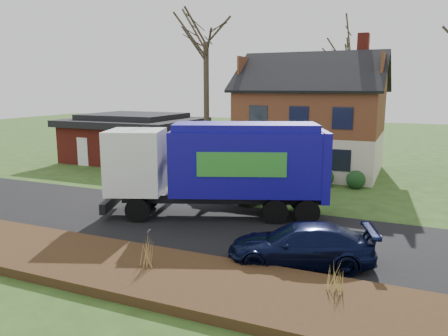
% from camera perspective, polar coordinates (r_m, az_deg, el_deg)
% --- Properties ---
extents(ground, '(120.00, 120.00, 0.00)m').
position_cam_1_polar(ground, '(19.00, -4.13, -7.28)').
color(ground, '#2D4517').
rests_on(ground, ground).
extents(road, '(80.00, 7.00, 0.02)m').
position_cam_1_polar(road, '(19.00, -4.13, -7.25)').
color(road, black).
rests_on(road, ground).
extents(mulch_verge, '(80.00, 3.50, 0.30)m').
position_cam_1_polar(mulch_verge, '(14.76, -13.92, -12.35)').
color(mulch_verge, black).
rests_on(mulch_verge, ground).
extents(main_house, '(12.95, 8.95, 9.26)m').
position_cam_1_polar(main_house, '(30.75, 10.48, 7.09)').
color(main_house, beige).
rests_on(main_house, ground).
extents(ranch_house, '(9.80, 8.20, 3.70)m').
position_cam_1_polar(ranch_house, '(35.70, -11.64, 3.94)').
color(ranch_house, maroon).
rests_on(ranch_house, ground).
extents(garbage_truck, '(10.16, 6.04, 4.23)m').
position_cam_1_polar(garbage_truck, '(19.57, -0.30, 0.64)').
color(garbage_truck, black).
rests_on(garbage_truck, ground).
extents(silver_sedan, '(4.45, 2.60, 1.39)m').
position_cam_1_polar(silver_sedan, '(22.84, 0.30, -2.38)').
color(silver_sedan, '#B6B9BE').
rests_on(silver_sedan, ground).
extents(navy_wagon, '(5.15, 3.32, 1.39)m').
position_cam_1_polar(navy_wagon, '(14.80, 9.97, -9.85)').
color(navy_wagon, black).
rests_on(navy_wagon, ground).
extents(tree_front_west, '(4.04, 4.04, 12.00)m').
position_cam_1_polar(tree_front_west, '(29.30, -2.39, 18.58)').
color(tree_front_west, '#3F3326').
rests_on(tree_front_west, ground).
extents(tree_back, '(3.70, 3.70, 11.73)m').
position_cam_1_polar(tree_back, '(39.25, 16.25, 15.99)').
color(tree_back, '#433528').
rests_on(tree_back, ground).
extents(grass_clump_mid, '(0.37, 0.30, 1.02)m').
position_cam_1_polar(grass_clump_mid, '(13.97, -10.11, -10.61)').
color(grass_clump_mid, '#A37F48').
rests_on(grass_clump_mid, mulch_verge).
extents(grass_clump_east, '(0.36, 0.29, 0.89)m').
position_cam_1_polar(grass_clump_east, '(12.59, 14.22, -13.53)').
color(grass_clump_east, tan).
rests_on(grass_clump_east, mulch_verge).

